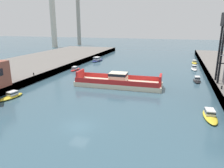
{
  "coord_description": "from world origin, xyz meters",
  "views": [
    {
      "loc": [
        12.74,
        -25.13,
        14.08
      ],
      "look_at": [
        0.0,
        16.14,
        2.0
      ],
      "focal_mm": 34.16,
      "sensor_mm": 36.0,
      "label": 1
    }
  ],
  "objects": [
    {
      "name": "smokestack_distant_b",
      "position": [
        -55.43,
        116.17,
        20.31
      ],
      "size": [
        2.85,
        2.85,
        38.52
      ],
      "color": "#9E998E",
      "rests_on": "ground"
    },
    {
      "name": "moored_boat_near_right",
      "position": [
        -18.15,
        7.23,
        0.48
      ],
      "size": [
        2.56,
        5.6,
        1.31
      ],
      "color": "yellow",
      "rests_on": "ground"
    },
    {
      "name": "bollard_left_far",
      "position": [
        -21.61,
        19.04,
        2.12
      ],
      "size": [
        0.32,
        0.32,
        0.71
      ],
      "color": "black",
      "rests_on": "quay_left"
    },
    {
      "name": "moored_boat_upstream_a",
      "position": [
        18.31,
        8.66,
        0.48
      ],
      "size": [
        2.32,
        6.12,
        1.3
      ],
      "color": "yellow",
      "rests_on": "ground"
    },
    {
      "name": "moored_boat_mid_left",
      "position": [
        18.16,
        47.29,
        0.54
      ],
      "size": [
        1.94,
        5.47,
        1.47
      ],
      "color": "white",
      "rests_on": "ground"
    },
    {
      "name": "moored_boat_far_left",
      "position": [
        -18.14,
        35.02,
        0.47
      ],
      "size": [
        1.79,
        5.42,
        1.28
      ],
      "color": "red",
      "rests_on": "ground"
    },
    {
      "name": "smokestack_distant_a",
      "position": [
        -63.44,
        96.66,
        18.69
      ],
      "size": [
        3.74,
        3.74,
        35.31
      ],
      "color": "beige",
      "rests_on": "ground"
    },
    {
      "name": "moored_boat_far_right",
      "position": [
        -17.74,
        53.7,
        0.64
      ],
      "size": [
        3.29,
        8.49,
        1.72
      ],
      "color": "navy",
      "rests_on": "ground"
    },
    {
      "name": "bollard_right_far",
      "position": [
        21.61,
        19.92,
        2.12
      ],
      "size": [
        0.32,
        0.32,
        0.71
      ],
      "color": "black",
      "rests_on": "quay_right"
    },
    {
      "name": "moored_boat_mid_right",
      "position": [
        19.0,
        59.98,
        0.43
      ],
      "size": [
        1.87,
        5.55,
        1.17
      ],
      "color": "yellow",
      "rests_on": "ground"
    },
    {
      "name": "chain_ferry",
      "position": [
        -0.12,
        21.53,
        1.03
      ],
      "size": [
        20.44,
        6.48,
        3.3
      ],
      "color": "beige",
      "rests_on": "ground"
    },
    {
      "name": "ground_plane",
      "position": [
        0.0,
        0.0,
        0.0
      ],
      "size": [
        400.0,
        400.0,
        0.0
      ],
      "primitive_type": "plane",
      "color": "#385666"
    },
    {
      "name": "bollard_left_aft",
      "position": [
        -21.61,
        10.11,
        2.12
      ],
      "size": [
        0.32,
        0.32,
        0.71
      ],
      "color": "black",
      "rests_on": "quay_left"
    },
    {
      "name": "moored_boat_near_left",
      "position": [
        17.97,
        31.6,
        0.53
      ],
      "size": [
        1.76,
        5.36,
        1.42
      ],
      "color": "black",
      "rests_on": "ground"
    }
  ]
}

